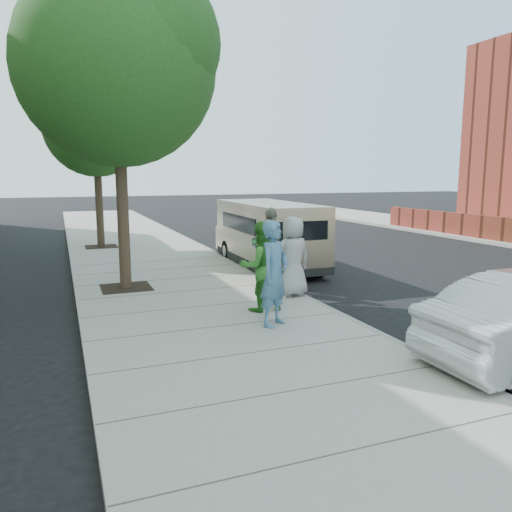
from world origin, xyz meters
The scene contains 11 objects.
ground centered at (0.00, 0.00, 0.00)m, with size 120.00×120.00×0.00m, color black.
sidewalk centered at (-1.00, 0.00, 0.07)m, with size 5.00×60.00×0.15m, color gray.
curb_face centered at (1.44, 0.00, 0.07)m, with size 0.12×60.00×0.16m, color gray.
tree_near centered at (-2.25, 2.40, 5.55)m, with size 4.62×4.60×7.53m.
tree_far centered at (-2.25, 10.00, 4.88)m, with size 3.92×3.80×6.49m.
parking_meter centered at (0.71, 1.17, 1.06)m, with size 0.27×0.18×1.26m.
van centered at (2.30, 4.33, 1.09)m, with size 1.98×5.59×2.06m.
person_officer centered at (-0.12, -1.79, 1.13)m, with size 0.71×0.47×1.95m, color teal.
person_green_shirt centered at (0.03, -0.75, 1.07)m, with size 0.90×0.70×1.84m, color #37892C.
person_gray_shirt centered at (1.19, 0.16, 1.07)m, with size 0.90×0.58×1.83m, color #A5A5A8.
person_striped_polo centered at (1.20, 1.45, 1.13)m, with size 1.15×0.48×1.97m, color gray.
Camera 1 is at (-3.71, -10.00, 2.92)m, focal length 35.00 mm.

